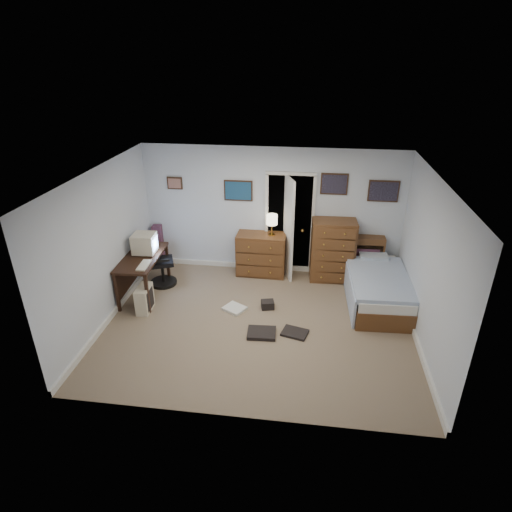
{
  "coord_description": "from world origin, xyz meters",
  "views": [
    {
      "loc": [
        0.73,
        -5.82,
        4.09
      ],
      "look_at": [
        -0.08,
        0.3,
        1.1
      ],
      "focal_mm": 30.0,
      "sensor_mm": 36.0,
      "label": 1
    }
  ],
  "objects": [
    {
      "name": "office_chair",
      "position": [
        -2.05,
        1.08,
        0.4
      ],
      "size": [
        0.65,
        0.65,
        1.04
      ],
      "rotation": [
        0.0,
        0.0,
        0.38
      ],
      "color": "black",
      "rests_on": "floor"
    },
    {
      "name": "bed",
      "position": [
        1.99,
        0.97,
        0.29
      ],
      "size": [
        1.08,
        1.92,
        0.62
      ],
      "rotation": [
        0.0,
        0.0,
        0.04
      ],
      "color": "brown",
      "rests_on": "floor"
    },
    {
      "name": "floor_clutter",
      "position": [
        0.07,
        0.04,
        0.04
      ],
      "size": [
        1.53,
        1.08,
        0.14
      ],
      "rotation": [
        0.0,
        0.0,
        0.09
      ],
      "color": "black",
      "rests_on": "floor"
    },
    {
      "name": "crt_monitor",
      "position": [
        -2.18,
        0.85,
        0.95
      ],
      "size": [
        0.41,
        0.38,
        0.37
      ],
      "rotation": [
        0.0,
        0.0,
        0.04
      ],
      "color": "beige",
      "rests_on": "computer_desk"
    },
    {
      "name": "wall_posters",
      "position": [
        0.57,
        1.98,
        1.75
      ],
      "size": [
        4.38,
        0.04,
        0.6
      ],
      "color": "#331E11",
      "rests_on": "floor"
    },
    {
      "name": "floor",
      "position": [
        0.0,
        0.0,
        -0.01
      ],
      "size": [
        5.0,
        4.0,
        0.02
      ],
      "primitive_type": "cube",
      "color": "#836E5A",
      "rests_on": "ground"
    },
    {
      "name": "low_dresser",
      "position": [
        -0.17,
        1.77,
        0.43
      ],
      "size": [
        0.97,
        0.5,
        0.85
      ],
      "primitive_type": "cube",
      "rotation": [
        0.0,
        0.0,
        -0.03
      ],
      "color": "brown",
      "rests_on": "floor"
    },
    {
      "name": "doorway",
      "position": [
        0.35,
        2.27,
        1.0
      ],
      "size": [
        0.96,
        1.12,
        2.05
      ],
      "color": "black",
      "rests_on": "floor"
    },
    {
      "name": "pc_tower",
      "position": [
        -2.0,
        0.15,
        0.23
      ],
      "size": [
        0.23,
        0.44,
        0.46
      ],
      "rotation": [
        0.0,
        0.0,
        0.04
      ],
      "color": "beige",
      "rests_on": "floor"
    },
    {
      "name": "tall_dresser",
      "position": [
        1.21,
        1.75,
        0.61
      ],
      "size": [
        0.85,
        0.54,
        1.22
      ],
      "primitive_type": "cube",
      "rotation": [
        0.0,
        0.0,
        0.06
      ],
      "color": "brown",
      "rests_on": "floor"
    },
    {
      "name": "keyboard",
      "position": [
        -2.02,
        0.35,
        0.78
      ],
      "size": [
        0.17,
        0.41,
        0.02
      ],
      "primitive_type": "cube",
      "rotation": [
        0.0,
        0.0,
        0.04
      ],
      "color": "beige",
      "rests_on": "computer_desk"
    },
    {
      "name": "media_stack",
      "position": [
        -2.32,
        1.87,
        0.44
      ],
      "size": [
        0.19,
        0.19,
        0.88
      ],
      "primitive_type": "cube",
      "rotation": [
        0.0,
        0.0,
        0.06
      ],
      "color": "maroon",
      "rests_on": "floor"
    },
    {
      "name": "headboard_bookcase",
      "position": [
        1.71,
        1.86,
        0.46
      ],
      "size": [
        0.98,
        0.28,
        0.87
      ],
      "rotation": [
        0.0,
        0.0,
        0.03
      ],
      "color": "brown",
      "rests_on": "floor"
    },
    {
      "name": "table_lamp",
      "position": [
        0.03,
        1.77,
        1.15
      ],
      "size": [
        0.22,
        0.22,
        0.41
      ],
      "rotation": [
        0.0,
        0.0,
        -0.03
      ],
      "color": "gold",
      "rests_on": "low_dresser"
    },
    {
      "name": "computer_desk",
      "position": [
        -2.29,
        0.7,
        0.59
      ],
      "size": [
        0.66,
        1.35,
        0.76
      ],
      "rotation": [
        0.0,
        0.0,
        0.04
      ],
      "color": "black",
      "rests_on": "floor"
    }
  ]
}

